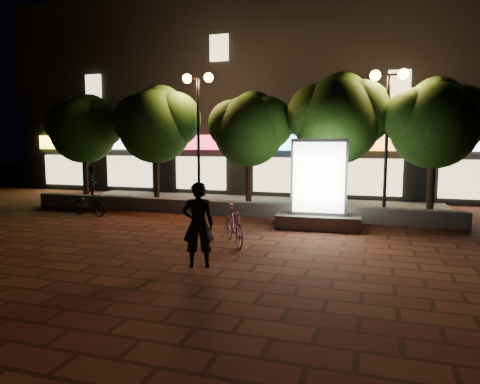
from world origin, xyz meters
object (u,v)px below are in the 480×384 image
at_px(ad_kiosk, 319,192).
at_px(pedestrian, 93,182).
at_px(street_lamp_left, 198,106).
at_px(street_lamp_right, 388,105).
at_px(tree_right, 339,116).
at_px(tree_far_left, 85,127).
at_px(tree_left, 157,122).
at_px(scooter_pink, 234,225).
at_px(rider, 198,225).
at_px(scooter_parked, 89,204).
at_px(tree_mid, 250,126).
at_px(tree_far_right, 436,120).

height_order(ad_kiosk, pedestrian, ad_kiosk).
relative_size(street_lamp_left, street_lamp_right, 1.04).
height_order(street_lamp_right, ad_kiosk, street_lamp_right).
relative_size(tree_right, ad_kiosk, 1.86).
distance_m(tree_right, street_lamp_left, 5.38).
bearing_deg(street_lamp_left, tree_far_left, 177.24).
distance_m(tree_left, pedestrian, 4.41).
bearing_deg(scooter_pink, rider, -125.15).
xyz_separation_m(ad_kiosk, scooter_parked, (-8.10, -0.31, -0.69)).
distance_m(tree_far_left, ad_kiosk, 11.06).
bearing_deg(pedestrian, tree_mid, -87.53).
bearing_deg(tree_right, pedestrian, 177.79).
bearing_deg(pedestrian, ad_kiosk, -101.20).
relative_size(street_lamp_left, scooter_pink, 3.02).
relative_size(street_lamp_left, rider, 2.85).
relative_size(tree_mid, scooter_parked, 2.87).
bearing_deg(ad_kiosk, pedestrian, 163.15).
relative_size(tree_right, tree_far_right, 1.06).
bearing_deg(tree_far_left, tree_mid, -0.00).
bearing_deg(tree_far_right, tree_far_left, -180.00).
bearing_deg(tree_right, tree_far_right, -0.00).
bearing_deg(tree_left, tree_far_right, -0.00).
relative_size(tree_left, street_lamp_left, 0.94).
bearing_deg(tree_right, tree_far_left, -180.00).
bearing_deg(street_lamp_right, tree_far_left, 178.79).
bearing_deg(tree_left, street_lamp_left, -7.70).
height_order(street_lamp_left, scooter_parked, street_lamp_left).
xyz_separation_m(street_lamp_left, scooter_parked, (-3.06, -2.82, -3.62)).
distance_m(tree_far_right, scooter_pink, 8.23).
xyz_separation_m(tree_far_right, scooter_pink, (-5.31, -5.61, -2.85)).
bearing_deg(tree_right, rider, -106.07).
height_order(tree_mid, scooter_parked, tree_mid).
xyz_separation_m(tree_right, pedestrian, (-10.84, 0.42, -2.73)).
distance_m(tree_mid, ad_kiosk, 4.59).
bearing_deg(scooter_pink, street_lamp_left, 89.00).
bearing_deg(tree_mid, tree_far_right, 0.00).
bearing_deg(tree_far_right, pedestrian, 178.30).
bearing_deg(tree_mid, ad_kiosk, -42.81).
bearing_deg(street_lamp_left, scooter_pink, -58.73).
relative_size(tree_far_right, scooter_pink, 2.78).
relative_size(tree_left, pedestrian, 3.23).
xyz_separation_m(tree_far_left, tree_right, (10.80, 0.00, 0.27)).
bearing_deg(tree_far_left, street_lamp_left, -2.76).
xyz_separation_m(street_lamp_left, pedestrian, (-5.48, 0.68, -3.19)).
distance_m(tree_left, scooter_pink, 8.18).
bearing_deg(ad_kiosk, scooter_pink, -122.25).
bearing_deg(ad_kiosk, street_lamp_right, 51.94).
bearing_deg(tree_far_left, ad_kiosk, -14.79).
distance_m(street_lamp_left, street_lamp_right, 7.00).
bearing_deg(tree_mid, scooter_parked, -148.91).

